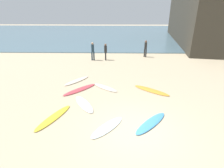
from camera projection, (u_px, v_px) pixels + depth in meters
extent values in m
plane|color=#C6B28E|center=(136.00, 131.00, 7.45)|extent=(120.00, 120.00, 0.00)
cube|color=slate|center=(120.00, 33.00, 39.27)|extent=(120.00, 40.00, 0.08)
ellipsoid|color=#D3434D|center=(80.00, 89.00, 11.24)|extent=(2.02, 2.18, 0.08)
ellipsoid|color=yellow|center=(54.00, 117.00, 8.33)|extent=(1.35, 2.42, 0.07)
ellipsoid|color=#F5A233|center=(151.00, 90.00, 11.13)|extent=(2.24, 1.97, 0.07)
ellipsoid|color=#F5DEC4|center=(77.00, 81.00, 12.65)|extent=(1.72, 2.13, 0.08)
ellipsoid|color=white|center=(107.00, 127.00, 7.64)|extent=(1.64, 1.87, 0.06)
ellipsoid|color=white|center=(84.00, 104.00, 9.51)|extent=(1.57, 2.12, 0.08)
ellipsoid|color=silver|center=(105.00, 87.00, 11.53)|extent=(1.83, 1.66, 0.08)
ellipsoid|color=#489ADE|center=(151.00, 123.00, 7.90)|extent=(1.89, 2.03, 0.08)
cylinder|color=#1E3342|center=(92.00, 56.00, 17.81)|extent=(0.14, 0.14, 0.87)
cylinder|color=#1E3342|center=(94.00, 56.00, 17.86)|extent=(0.14, 0.14, 0.87)
cylinder|color=#1E3342|center=(93.00, 48.00, 17.53)|extent=(0.35, 0.35, 0.72)
sphere|color=tan|center=(92.00, 43.00, 17.34)|extent=(0.24, 0.24, 0.24)
cylinder|color=black|center=(146.00, 53.00, 19.03)|extent=(0.14, 0.14, 0.85)
cylinder|color=black|center=(144.00, 53.00, 19.16)|extent=(0.14, 0.14, 0.85)
cylinder|color=black|center=(146.00, 46.00, 18.79)|extent=(0.40, 0.40, 0.71)
sphere|color=brown|center=(146.00, 41.00, 18.61)|extent=(0.23, 0.23, 0.23)
cylinder|color=black|center=(106.00, 56.00, 18.01)|extent=(0.14, 0.14, 0.80)
cylinder|color=black|center=(106.00, 56.00, 17.83)|extent=(0.14, 0.14, 0.80)
cylinder|color=black|center=(106.00, 49.00, 17.63)|extent=(0.30, 0.30, 0.66)
sphere|color=brown|center=(105.00, 45.00, 17.46)|extent=(0.22, 0.22, 0.22)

